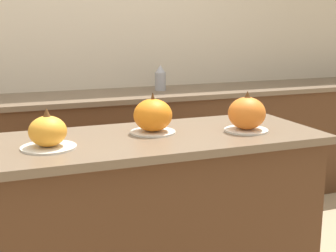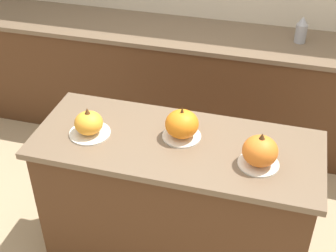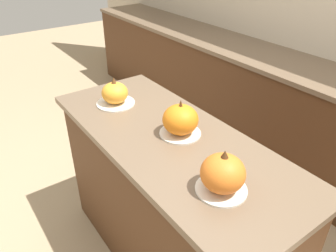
# 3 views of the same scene
# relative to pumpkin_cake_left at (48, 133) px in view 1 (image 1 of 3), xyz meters

# --- Properties ---
(wall_back) EXTENTS (8.00, 0.06, 2.50)m
(wall_back) POSITION_rel_pumpkin_cake_left_xyz_m (0.46, 1.75, 0.27)
(wall_back) COLOR beige
(wall_back) RESTS_ON ground_plane
(kitchen_island) EXTENTS (1.50, 0.61, 0.92)m
(kitchen_island) POSITION_rel_pumpkin_cake_left_xyz_m (0.46, 0.05, -0.52)
(kitchen_island) COLOR #4C2D19
(kitchen_island) RESTS_ON ground_plane
(back_counter) EXTENTS (6.00, 0.60, 0.91)m
(back_counter) POSITION_rel_pumpkin_cake_left_xyz_m (0.46, 1.42, -0.53)
(back_counter) COLOR #4C2D19
(back_counter) RESTS_ON ground_plane
(pumpkin_cake_left) EXTENTS (0.22, 0.22, 0.16)m
(pumpkin_cake_left) POSITION_rel_pumpkin_cake_left_xyz_m (0.00, 0.00, 0.00)
(pumpkin_cake_left) COLOR silver
(pumpkin_cake_left) RESTS_ON kitchen_island
(pumpkin_cake_center) EXTENTS (0.20, 0.20, 0.19)m
(pumpkin_cake_center) POSITION_rel_pumpkin_cake_left_xyz_m (0.48, 0.10, 0.01)
(pumpkin_cake_center) COLOR silver
(pumpkin_cake_center) RESTS_ON kitchen_island
(pumpkin_cake_right) EXTENTS (0.20, 0.20, 0.19)m
(pumpkin_cake_right) POSITION_rel_pumpkin_cake_left_xyz_m (0.89, -0.02, 0.02)
(pumpkin_cake_right) COLOR silver
(pumpkin_cake_right) RESTS_ON kitchen_island
(bottle_tall) EXTENTS (0.08, 0.08, 0.19)m
(bottle_tall) POSITION_rel_pumpkin_cake_left_xyz_m (1.02, 1.47, 0.02)
(bottle_tall) COLOR #99999E
(bottle_tall) RESTS_ON back_counter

